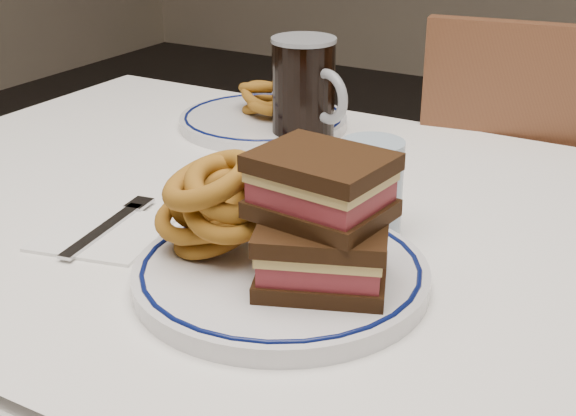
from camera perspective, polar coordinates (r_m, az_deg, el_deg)
The scene contains 11 objects.
dining_table at distance 1.02m, azimuth 0.46°, elevation -5.90°, with size 1.27×0.87×0.75m.
chair_far at distance 1.52m, azimuth 17.71°, elevation -2.73°, with size 0.49×0.49×0.92m.
main_plate at distance 0.82m, azimuth -0.50°, elevation -4.67°, with size 0.30×0.30×0.02m.
reuben_sandwich at distance 0.76m, azimuth 2.40°, elevation -0.89°, with size 0.15×0.14×0.13m.
onion_rings_main at distance 0.83m, azimuth -5.14°, elevation 0.17°, with size 0.14×0.13×0.13m.
ketchup_ramekin at distance 0.89m, azimuth 1.78°, elevation -0.16°, with size 0.06×0.06×0.04m.
beer_mug at distance 1.21m, azimuth 1.21°, elevation 8.35°, with size 0.14×0.10×0.16m.
water_glass at distance 0.91m, azimuth 5.95°, elevation 1.39°, with size 0.07×0.07×0.11m, color #9CB4C9.
far_plate at distance 1.30m, azimuth -1.77°, elevation 6.26°, with size 0.27×0.27×0.02m.
onion_rings_far at distance 1.31m, azimuth -1.47°, elevation 7.75°, with size 0.11×0.10×0.08m.
napkin_fork at distance 0.95m, azimuth -12.91°, elevation -1.62°, with size 0.16×0.18×0.01m.
Camera 1 is at (0.44, -0.78, 1.15)m, focal length 50.00 mm.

